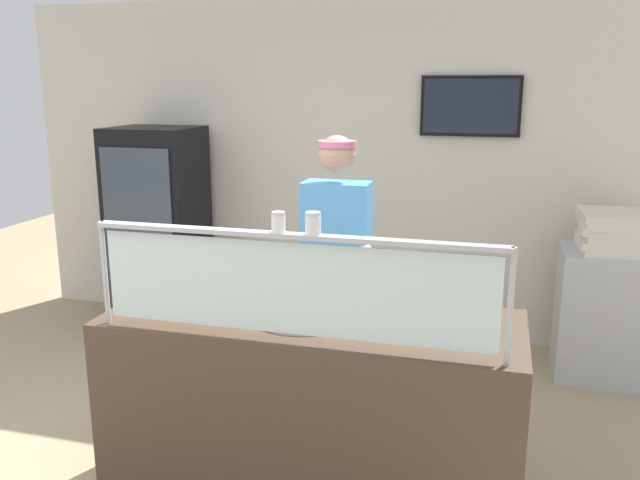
{
  "coord_description": "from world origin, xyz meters",
  "views": [
    {
      "loc": [
        1.82,
        -2.47,
        2.05
      ],
      "look_at": [
        1.03,
        0.42,
        1.32
      ],
      "focal_mm": 36.86,
      "sensor_mm": 36.0,
      "label": 1
    }
  ],
  "objects_px": {
    "pizza_server": "(305,310)",
    "drink_fridge": "(159,230)",
    "parmesan_shaker": "(278,224)",
    "worker_figure": "(337,267)",
    "pizza_box_stack": "(618,232)",
    "pepper_flake_shaker": "(313,225)",
    "pizza_tray": "(304,313)"
  },
  "relations": [
    {
      "from": "pizza_server",
      "to": "drink_fridge",
      "type": "distance_m",
      "value": 2.69
    },
    {
      "from": "pizza_server",
      "to": "parmesan_shaker",
      "type": "xyz_separation_m",
      "value": [
        -0.02,
        -0.3,
        0.48
      ]
    },
    {
      "from": "worker_figure",
      "to": "drink_fridge",
      "type": "xyz_separation_m",
      "value": [
        -1.83,
        1.24,
        -0.16
      ]
    },
    {
      "from": "drink_fridge",
      "to": "pizza_box_stack",
      "type": "xyz_separation_m",
      "value": [
        3.51,
        -0.04,
        0.21
      ]
    },
    {
      "from": "pizza_server",
      "to": "parmesan_shaker",
      "type": "bearing_deg",
      "value": -109.45
    },
    {
      "from": "pepper_flake_shaker",
      "to": "drink_fridge",
      "type": "bearing_deg",
      "value": 131.34
    },
    {
      "from": "drink_fridge",
      "to": "pizza_tray",
      "type": "bearing_deg",
      "value": -46.26
    },
    {
      "from": "pizza_tray",
      "to": "parmesan_shaker",
      "type": "bearing_deg",
      "value": -92.37
    },
    {
      "from": "pepper_flake_shaker",
      "to": "worker_figure",
      "type": "height_order",
      "value": "worker_figure"
    },
    {
      "from": "pepper_flake_shaker",
      "to": "pizza_box_stack",
      "type": "bearing_deg",
      "value": 55.25
    },
    {
      "from": "pizza_server",
      "to": "worker_figure",
      "type": "bearing_deg",
      "value": 75.9
    },
    {
      "from": "parmesan_shaker",
      "to": "worker_figure",
      "type": "bearing_deg",
      "value": 89.76
    },
    {
      "from": "pizza_tray",
      "to": "pizza_server",
      "type": "relative_size",
      "value": 1.85
    },
    {
      "from": "worker_figure",
      "to": "drink_fridge",
      "type": "relative_size",
      "value": 1.04
    },
    {
      "from": "worker_figure",
      "to": "drink_fridge",
      "type": "bearing_deg",
      "value": 145.96
    },
    {
      "from": "pepper_flake_shaker",
      "to": "drink_fridge",
      "type": "relative_size",
      "value": 0.06
    },
    {
      "from": "pizza_server",
      "to": "pizza_box_stack",
      "type": "distance_m",
      "value": 2.52
    },
    {
      "from": "worker_figure",
      "to": "drink_fridge",
      "type": "distance_m",
      "value": 2.22
    },
    {
      "from": "pizza_tray",
      "to": "pepper_flake_shaker",
      "type": "distance_m",
      "value": 0.62
    },
    {
      "from": "pizza_server",
      "to": "pepper_flake_shaker",
      "type": "relative_size",
      "value": 2.94
    },
    {
      "from": "pizza_tray",
      "to": "pizza_box_stack",
      "type": "xyz_separation_m",
      "value": [
        1.67,
        1.88,
        0.09
      ]
    },
    {
      "from": "pepper_flake_shaker",
      "to": "pizza_box_stack",
      "type": "height_order",
      "value": "pepper_flake_shaker"
    },
    {
      "from": "parmesan_shaker",
      "to": "pizza_box_stack",
      "type": "height_order",
      "value": "parmesan_shaker"
    },
    {
      "from": "drink_fridge",
      "to": "pizza_box_stack",
      "type": "bearing_deg",
      "value": -0.71
    },
    {
      "from": "pizza_tray",
      "to": "pizza_server",
      "type": "height_order",
      "value": "pizza_server"
    },
    {
      "from": "pizza_box_stack",
      "to": "parmesan_shaker",
      "type": "bearing_deg",
      "value": -127.3
    },
    {
      "from": "pizza_box_stack",
      "to": "pizza_server",
      "type": "bearing_deg",
      "value": -131.11
    },
    {
      "from": "drink_fridge",
      "to": "pizza_server",
      "type": "bearing_deg",
      "value": -46.44
    },
    {
      "from": "pizza_box_stack",
      "to": "pizza_tray",
      "type": "bearing_deg",
      "value": -131.54
    },
    {
      "from": "worker_figure",
      "to": "pepper_flake_shaker",
      "type": "bearing_deg",
      "value": -81.8
    },
    {
      "from": "drink_fridge",
      "to": "pepper_flake_shaker",
      "type": "bearing_deg",
      "value": -48.66
    },
    {
      "from": "parmesan_shaker",
      "to": "worker_figure",
      "type": "height_order",
      "value": "worker_figure"
    }
  ]
}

